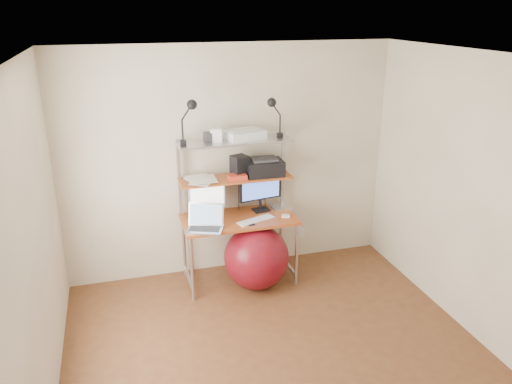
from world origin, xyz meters
TOP-DOWN VIEW (x-y plane):
  - room at (0.00, 0.00)m, footprint 3.60×3.60m
  - computer_desk at (0.00, 1.50)m, footprint 1.20×0.60m
  - wall_outlet at (0.85, 1.79)m, footprint 0.08×0.01m
  - monitor_silver at (-0.31, 1.56)m, footprint 0.38×0.16m
  - monitor_black at (0.28, 1.59)m, footprint 0.49×0.16m
  - laptop at (-0.39, 1.28)m, footprint 0.44×0.40m
  - keyboard at (0.15, 1.32)m, footprint 0.43×0.25m
  - mouse at (0.48, 1.33)m, footprint 0.10×0.08m
  - mac_mini at (0.50, 1.56)m, footprint 0.23×0.23m
  - phone at (0.08, 1.27)m, footprint 0.07×0.13m
  - printer at (0.31, 1.56)m, footprint 0.40×0.28m
  - nas_cube at (0.05, 1.58)m, footprint 0.20×0.20m
  - red_box at (0.00, 1.50)m, footprint 0.19×0.13m
  - scanner at (0.11, 1.59)m, footprint 0.43×0.33m
  - box_white at (-0.19, 1.56)m, footprint 0.14×0.13m
  - box_grey at (-0.27, 1.57)m, footprint 0.10×0.10m
  - clip_lamp_left at (-0.46, 1.49)m, footprint 0.18×0.10m
  - clip_lamp_right at (0.40, 1.52)m, footprint 0.17×0.09m
  - exercise_ball at (0.14, 1.26)m, footprint 0.69×0.69m
  - paper_stack at (-0.37, 1.56)m, footprint 0.34×0.41m

SIDE VIEW (x-z plane):
  - wall_outlet at x=0.85m, z-range 0.24..0.36m
  - exercise_ball at x=0.14m, z-range 0.00..0.69m
  - phone at x=0.08m, z-range 0.74..0.75m
  - keyboard at x=0.15m, z-range 0.74..0.75m
  - mouse at x=0.48m, z-range 0.74..0.76m
  - mac_mini at x=0.50m, z-range 0.74..0.78m
  - laptop at x=-0.39m, z-range 0.64..0.95m
  - computer_desk at x=0.00m, z-range 0.17..1.74m
  - monitor_silver at x=-0.31m, z-range 0.75..1.18m
  - monitor_black at x=0.28m, z-range 0.74..1.23m
  - paper_stack at x=-0.37m, z-range 1.15..1.18m
  - red_box at x=0.00m, z-range 1.15..1.20m
  - printer at x=0.31m, z-range 1.14..1.33m
  - room at x=0.00m, z-range -0.55..3.05m
  - nas_cube at x=0.05m, z-range 1.15..1.38m
  - scanner at x=0.11m, z-range 1.55..1.65m
  - box_grey at x=-0.27m, z-range 1.55..1.65m
  - box_white at x=-0.19m, z-range 1.55..1.69m
  - clip_lamp_right at x=0.40m, z-range 1.65..2.07m
  - clip_lamp_left at x=-0.46m, z-range 1.65..2.11m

